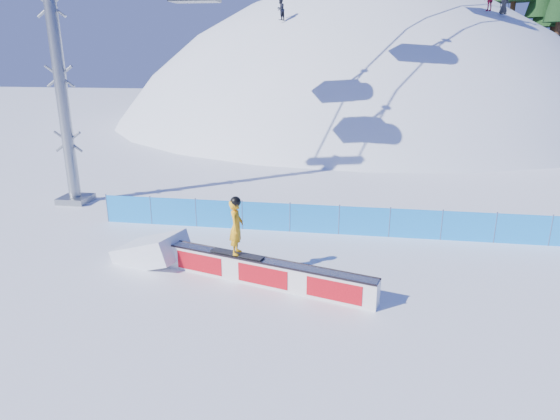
# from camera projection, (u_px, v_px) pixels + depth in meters

# --- Properties ---
(ground) EXTENTS (160.00, 160.00, 0.00)m
(ground) POSITION_uv_depth(u_px,v_px,m) (363.00, 285.00, 15.91)
(ground) COLOR white
(ground) RESTS_ON ground
(snow_hill) EXTENTS (64.00, 64.00, 64.00)m
(snow_hill) POSITION_uv_depth(u_px,v_px,m) (356.00, 266.00, 60.91)
(snow_hill) COLOR white
(snow_hill) RESTS_ON ground
(safety_fence) EXTENTS (22.05, 0.05, 1.30)m
(safety_fence) POSITION_uv_depth(u_px,v_px,m) (364.00, 221.00, 19.96)
(safety_fence) COLOR #168CF0
(safety_fence) RESTS_ON ground
(rail_box) EXTENTS (7.10, 2.51, 0.87)m
(rail_box) POSITION_uv_depth(u_px,v_px,m) (266.00, 273.00, 15.77)
(rail_box) COLOR white
(rail_box) RESTS_ON ground
(snow_ramp) EXTENTS (2.84, 2.20, 1.56)m
(snow_ramp) POSITION_uv_depth(u_px,v_px,m) (152.00, 261.00, 17.74)
(snow_ramp) COLOR white
(snow_ramp) RESTS_ON ground
(snowboarder) EXTENTS (1.88, 0.84, 1.94)m
(snowboarder) POSITION_uv_depth(u_px,v_px,m) (236.00, 226.00, 15.76)
(snowboarder) COLOR black
(snowboarder) RESTS_ON rail_box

